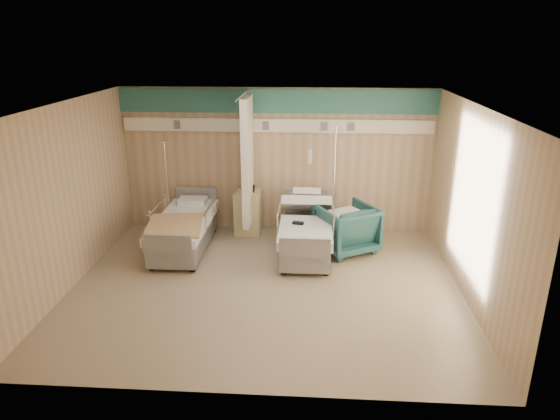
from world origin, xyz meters
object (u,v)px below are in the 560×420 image
at_px(bedside_cabinet, 248,212).
at_px(iv_stand_left, 170,215).
at_px(bed_left, 184,234).
at_px(visitor_armchair, 346,228).
at_px(bed_right, 306,237).
at_px(iv_stand_right, 333,217).

xyz_separation_m(bedside_cabinet, iv_stand_left, (-1.53, -0.13, -0.05)).
bearing_deg(bed_left, visitor_armchair, 2.93).
relative_size(bed_right, visitor_armchair, 2.27).
distance_m(bed_right, iv_stand_right, 0.87).
xyz_separation_m(bed_right, iv_stand_left, (-2.68, 0.77, 0.06)).
xyz_separation_m(bed_left, bedside_cabinet, (1.05, 0.90, 0.11)).
height_order(bed_left, visitor_armchair, visitor_armchair).
bearing_deg(iv_stand_left, visitor_armchair, -10.34).
xyz_separation_m(bedside_cabinet, visitor_armchair, (1.88, -0.75, 0.01)).
distance_m(bedside_cabinet, iv_stand_right, 1.66).
height_order(bedside_cabinet, iv_stand_left, iv_stand_left).
bearing_deg(bed_left, iv_stand_left, 121.87).
height_order(bed_right, iv_stand_left, iv_stand_left).
height_order(bedside_cabinet, visitor_armchair, visitor_armchair).
bearing_deg(iv_stand_right, iv_stand_left, 178.77).
distance_m(bed_left, bedside_cabinet, 1.39).
bearing_deg(visitor_armchair, bedside_cabinet, -51.14).
bearing_deg(bed_right, iv_stand_left, 163.93).
bearing_deg(bed_left, bed_right, 0.00).
bearing_deg(visitor_armchair, iv_stand_left, -39.72).
height_order(bed_right, bed_left, same).
relative_size(bedside_cabinet, iv_stand_left, 0.46).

